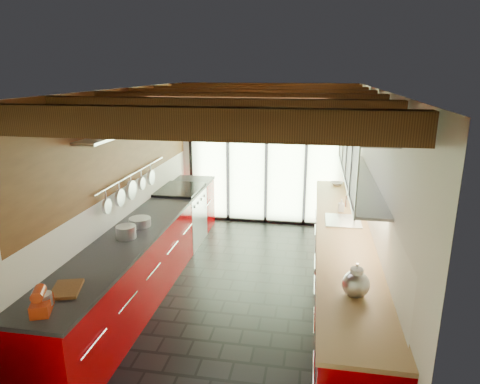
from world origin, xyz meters
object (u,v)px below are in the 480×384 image
(soap_bottle, at_px, (341,205))
(stand_mixer, at_px, (42,302))
(kettle, at_px, (356,283))
(bowl, at_px, (337,184))
(paper_towel, at_px, (356,282))

(soap_bottle, bearing_deg, stand_mixer, -129.80)
(kettle, distance_m, bowl, 3.79)
(soap_bottle, relative_size, bowl, 0.87)
(kettle, distance_m, paper_towel, 0.00)
(soap_bottle, bearing_deg, bowl, 90.00)
(bowl, bearing_deg, soap_bottle, -90.00)
(stand_mixer, xyz_separation_m, bowl, (2.54, 4.49, -0.06))
(paper_towel, distance_m, bowl, 3.79)
(kettle, bearing_deg, paper_towel, -90.00)
(stand_mixer, height_order, kettle, kettle)
(stand_mixer, relative_size, paper_towel, 0.93)
(stand_mixer, xyz_separation_m, soap_bottle, (2.54, 3.05, -0.00))
(kettle, height_order, paper_towel, paper_towel)
(stand_mixer, distance_m, kettle, 2.64)
(bowl, bearing_deg, paper_towel, -90.00)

